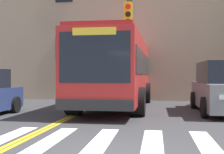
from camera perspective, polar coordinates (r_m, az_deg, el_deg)
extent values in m
cube|color=white|center=(8.13, -19.38, -10.65)|extent=(0.51, 3.38, 0.01)
cube|color=white|center=(7.66, -11.22, -11.32)|extent=(0.51, 3.38, 0.01)
cube|color=white|center=(7.36, -2.16, -11.80)|extent=(0.51, 3.38, 0.01)
cube|color=white|center=(7.25, 7.45, -12.00)|extent=(0.51, 3.38, 0.01)
cube|color=white|center=(7.33, 17.08, -11.87)|extent=(0.51, 3.38, 0.01)
cube|color=gold|center=(21.38, -0.26, -3.70)|extent=(0.12, 36.00, 0.01)
cube|color=gold|center=(21.36, 0.16, -3.70)|extent=(0.12, 36.00, 0.01)
cube|color=#B22323|center=(15.05, 0.98, 1.32)|extent=(2.61, 10.50, 2.73)
cube|color=black|center=(14.93, 5.88, 2.37)|extent=(0.07, 9.65, 0.98)
cube|color=black|center=(15.29, -3.82, 2.33)|extent=(0.07, 9.65, 0.98)
cube|color=black|center=(9.89, -3.29, 3.64)|extent=(2.30, 0.04, 1.64)
cube|color=yellow|center=(9.96, -3.30, 8.36)|extent=(1.41, 0.04, 0.24)
cube|color=#232326|center=(9.89, -3.32, -5.14)|extent=(2.51, 0.11, 0.36)
cube|color=maroon|center=(15.14, 0.98, 6.80)|extent=(2.45, 10.08, 0.16)
cylinder|color=black|center=(11.73, 4.69, -4.52)|extent=(0.57, 1.09, 1.09)
cylinder|color=black|center=(12.16, -6.92, -4.34)|extent=(0.57, 1.09, 1.09)
cylinder|color=black|center=(17.31, 6.09, -2.89)|extent=(0.57, 1.09, 1.09)
cylinder|color=black|center=(17.61, -1.90, -2.84)|extent=(0.57, 1.09, 1.09)
cylinder|color=black|center=(13.34, -17.24, -4.86)|extent=(0.22, 0.66, 0.66)
cube|color=slate|center=(13.43, 19.70, -3.17)|extent=(2.00, 5.19, 1.02)
cube|color=black|center=(13.45, 19.67, 0.82)|extent=(1.78, 3.23, 0.86)
cube|color=white|center=(10.76, 19.50, -3.54)|extent=(0.20, 0.04, 0.14)
cylinder|color=black|center=(11.71, 16.55, -5.35)|extent=(0.23, 0.76, 0.76)
cylinder|color=black|center=(14.87, 14.70, -4.10)|extent=(0.23, 0.76, 0.76)
cube|color=#236B70|center=(23.53, 4.82, -1.53)|extent=(2.25, 4.86, 1.06)
cube|color=black|center=(23.56, 4.84, 0.91)|extent=(1.92, 3.05, 0.95)
cube|color=white|center=(21.09, 5.39, -1.48)|extent=(0.20, 0.06, 0.14)
cube|color=white|center=(21.27, 2.38, -1.46)|extent=(0.20, 0.06, 0.14)
cylinder|color=black|center=(21.97, 6.75, -2.61)|extent=(0.28, 0.78, 0.76)
cylinder|color=black|center=(22.27, 1.81, -2.56)|extent=(0.28, 0.78, 0.76)
cylinder|color=black|center=(24.88, 7.52, -2.24)|extent=(0.28, 0.78, 0.76)
cylinder|color=black|center=(25.14, 3.14, -2.21)|extent=(0.28, 0.78, 0.76)
cylinder|color=#28282D|center=(15.16, 3.57, 4.29)|extent=(0.16, 0.16, 5.15)
cylinder|color=#28282D|center=(14.06, 3.29, 12.74)|extent=(0.22, 2.77, 0.11)
cube|color=yellow|center=(12.73, 2.98, 11.28)|extent=(0.35, 0.29, 1.00)
cylinder|color=red|center=(12.65, 2.94, 12.74)|extent=(0.22, 0.04, 0.22)
cylinder|color=black|center=(12.59, 2.94, 11.41)|extent=(0.22, 0.04, 0.22)
cylinder|color=black|center=(12.53, 2.94, 10.06)|extent=(0.22, 0.04, 0.22)
cube|color=tan|center=(23.83, 8.35, 12.16)|extent=(43.04, 9.18, 12.77)
cube|color=black|center=(19.69, -8.77, 5.22)|extent=(1.10, 0.06, 1.40)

